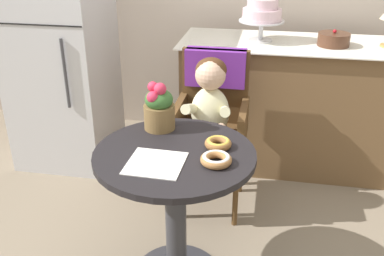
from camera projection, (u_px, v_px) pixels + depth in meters
name	position (u px, v px, depth m)	size (l,w,h in m)	color
cafe_table	(175.00, 192.00, 2.04)	(0.72, 0.72, 0.72)	black
wicker_chair	(213.00, 105.00, 2.64)	(0.42, 0.45, 0.95)	brown
seated_child	(209.00, 109.00, 2.49)	(0.27, 0.32, 0.73)	beige
paper_napkin	(155.00, 163.00, 1.85)	(0.23, 0.23, 0.00)	white
donut_front	(216.00, 159.00, 1.85)	(0.13, 0.13, 0.04)	#AD7542
donut_mid	(218.00, 143.00, 1.98)	(0.12, 0.12, 0.04)	#936033
flower_vase	(159.00, 107.00, 2.12)	(0.15, 0.15, 0.24)	brown
display_counter	(292.00, 105.00, 3.12)	(1.56, 0.62, 0.90)	brown
tiered_cake_stand	(262.00, 13.00, 2.89)	(0.30, 0.30, 0.28)	silver
round_layer_cake	(334.00, 39.00, 2.85)	(0.20, 0.20, 0.11)	#4C2D1E
refrigerator	(60.00, 46.00, 3.04)	(0.64, 0.63, 1.70)	silver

